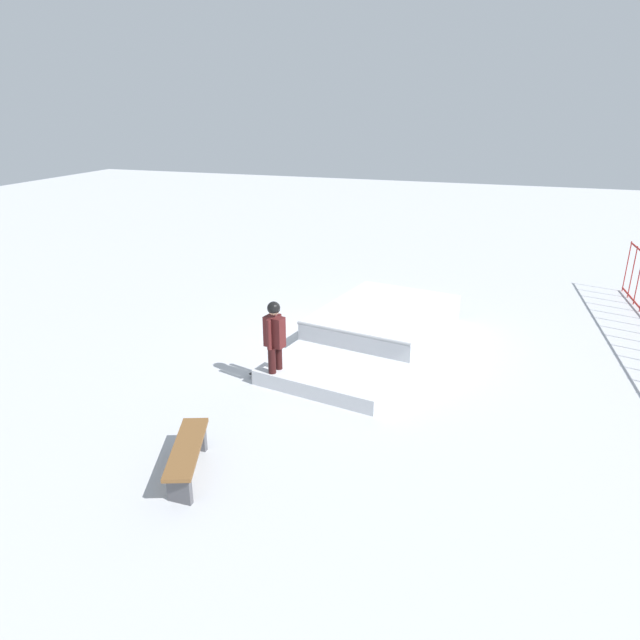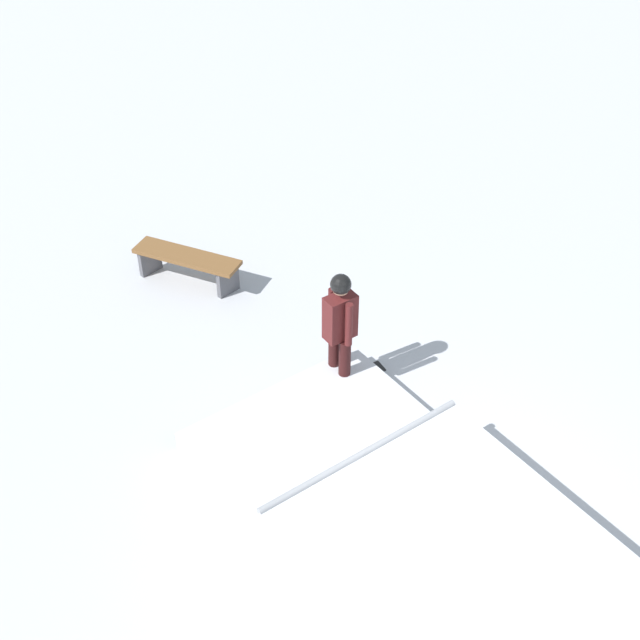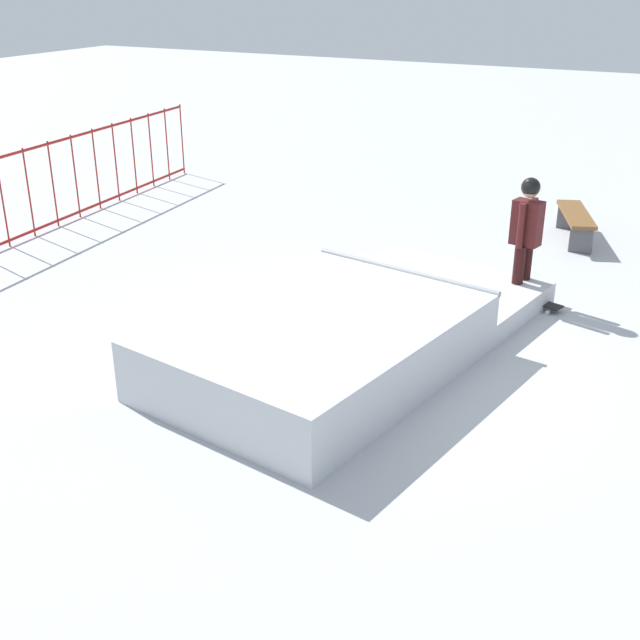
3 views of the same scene
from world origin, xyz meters
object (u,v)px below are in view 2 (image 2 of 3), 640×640
skateboard (355,376)px  park_bench (187,262)px  skate_ramp (444,561)px  skater (340,324)px

skateboard → park_bench: size_ratio=0.50×
skate_ramp → skateboard: skate_ramp is taller
skate_ramp → park_bench: 5.98m
skate_ramp → park_bench: (5.78, -1.50, 0.04)m
park_bench → skater: bearing=177.8°
skate_ramp → skater: (2.69, -1.38, 0.69)m
skater → park_bench: (3.10, -0.12, -0.65)m
skate_ramp → skateboard: size_ratio=7.01×
park_bench → skate_ramp: bearing=165.4°
skater → skateboard: skater is taller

